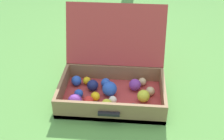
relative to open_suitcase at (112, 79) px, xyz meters
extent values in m
plane|color=#569342|center=(0.09, -0.05, -0.10)|extent=(16.00, 16.00, 0.00)
cube|color=#B23838|center=(0.01, -0.06, -0.09)|extent=(0.58, 0.36, 0.03)
cube|color=olive|center=(-0.28, -0.06, -0.04)|extent=(0.02, 0.36, 0.12)
cube|color=olive|center=(0.29, -0.06, -0.04)|extent=(0.02, 0.36, 0.12)
cube|color=olive|center=(0.01, -0.23, -0.04)|extent=(0.55, 0.02, 0.12)
cube|color=olive|center=(0.01, 0.11, -0.04)|extent=(0.55, 0.02, 0.12)
cube|color=#B23838|center=(0.01, 0.18, 0.19)|extent=(0.58, 0.15, 0.35)
cube|color=black|center=(0.01, -0.25, -0.03)|extent=(0.11, 0.02, 0.02)
sphere|color=white|center=(0.02, -0.12, -0.05)|extent=(0.04, 0.04, 0.04)
sphere|color=blue|center=(-0.21, 0.03, -0.05)|extent=(0.06, 0.06, 0.06)
sphere|color=navy|center=(-0.11, -0.01, -0.04)|extent=(0.07, 0.07, 0.07)
sphere|color=navy|center=(0.13, -0.17, -0.05)|extent=(0.05, 0.05, 0.05)
sphere|color=blue|center=(-0.04, 0.02, -0.05)|extent=(0.06, 0.06, 0.06)
sphere|color=#D1B784|center=(0.22, -0.03, -0.05)|extent=(0.05, 0.05, 0.05)
sphere|color=purple|center=(-0.18, -0.17, -0.04)|extent=(0.08, 0.08, 0.08)
sphere|color=#CCDB38|center=(0.18, -0.09, -0.04)|extent=(0.07, 0.07, 0.07)
sphere|color=blue|center=(-0.18, -0.08, -0.05)|extent=(0.05, 0.05, 0.05)
sphere|color=blue|center=(-0.01, -0.05, -0.03)|extent=(0.08, 0.08, 0.08)
sphere|color=#D1B784|center=(0.18, 0.06, -0.05)|extent=(0.05, 0.05, 0.05)
sphere|color=yellow|center=(-0.08, -0.10, -0.05)|extent=(0.05, 0.05, 0.05)
sphere|color=purple|center=(0.13, 0.01, -0.04)|extent=(0.07, 0.07, 0.07)
sphere|color=yellow|center=(-0.15, 0.04, -0.05)|extent=(0.05, 0.05, 0.05)
sphere|color=#CCDB38|center=(-0.01, -0.16, -0.05)|extent=(0.06, 0.06, 0.06)
sphere|color=red|center=(-0.11, -0.15, -0.05)|extent=(0.06, 0.06, 0.06)
camera|label=1|loc=(0.11, -1.31, 0.94)|focal=45.68mm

